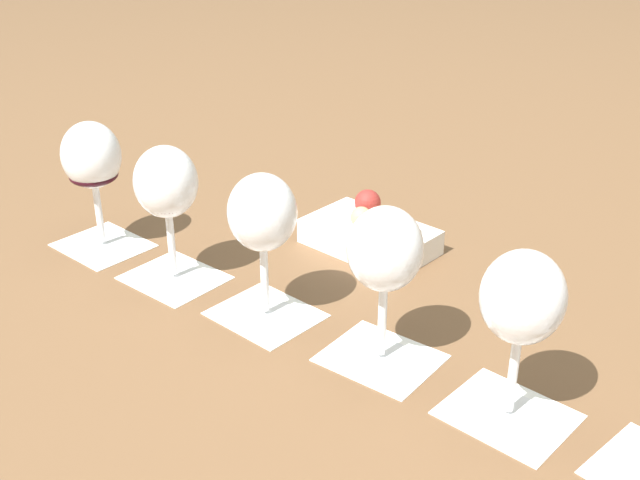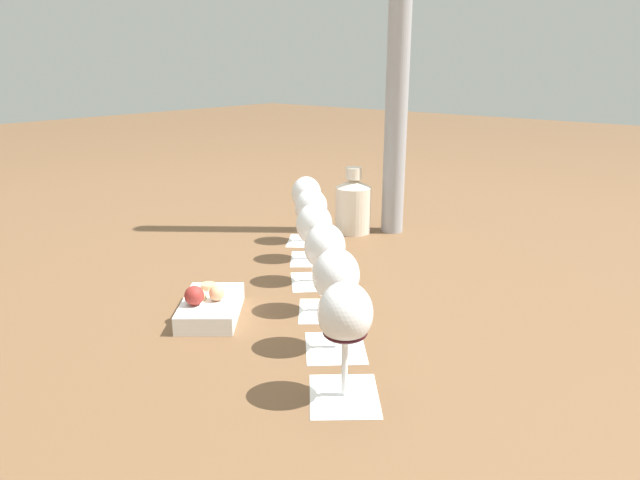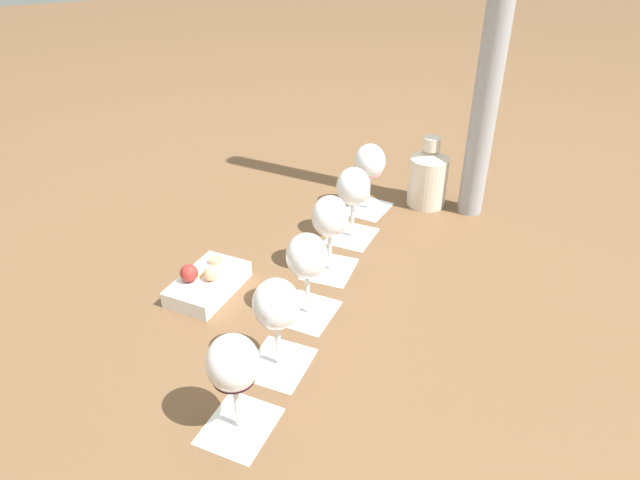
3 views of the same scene
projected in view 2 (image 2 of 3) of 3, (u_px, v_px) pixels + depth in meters
ground_plane at (319, 295)px, 1.17m from camera, size 8.00×8.00×0.00m
tasting_card_0 at (307, 241)px, 1.51m from camera, size 0.15×0.15×0.00m
tasting_card_1 at (311, 259)px, 1.38m from camera, size 0.15×0.15×0.00m
tasting_card_2 at (314, 281)px, 1.24m from camera, size 0.15×0.15×0.00m
tasting_card_3 at (325, 311)px, 1.09m from camera, size 0.15×0.15×0.00m
tasting_card_4 at (335, 348)px, 0.95m from camera, size 0.15×0.15×0.00m
tasting_card_5 at (344, 396)px, 0.81m from camera, size 0.15×0.15×0.00m
wine_glass_0 at (306, 197)px, 1.48m from camera, size 0.08×0.08×0.17m
wine_glass_1 at (311, 211)px, 1.34m from camera, size 0.08×0.08×0.17m
wine_glass_2 at (314, 228)px, 1.20m from camera, size 0.08×0.08×0.17m
wine_glass_3 at (325, 252)px, 1.05m from camera, size 0.08×0.08×0.17m
wine_glass_4 at (336, 281)px, 0.91m from camera, size 0.08×0.08×0.17m
wine_glass_5 at (345, 319)px, 0.78m from camera, size 0.08×0.08×0.17m
ceramic_vase at (353, 205)px, 1.57m from camera, size 0.10×0.10×0.18m
snack_dish at (210, 306)px, 1.06m from camera, size 0.20×0.19×0.07m
umbrella_pole at (399, 42)px, 1.46m from camera, size 0.06×0.06×1.01m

